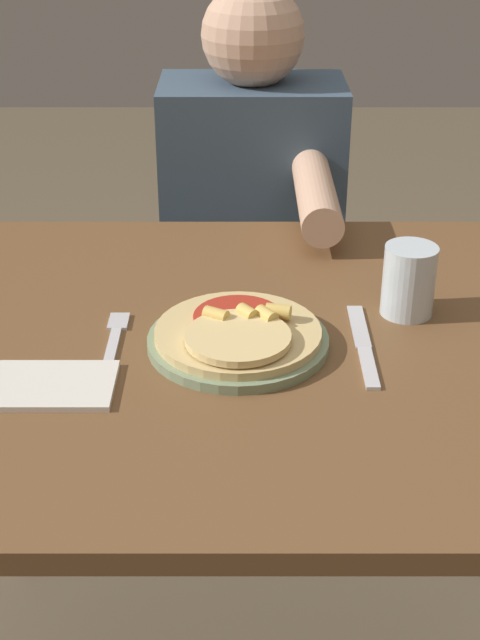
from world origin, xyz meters
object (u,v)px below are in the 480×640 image
(dining_table, at_px, (272,410))
(plate, at_px, (240,341))
(fork, at_px, (116,340))
(drinking_glass, at_px, (411,281))
(person_diner, at_px, (255,223))
(knife, at_px, (366,346))
(pizza, at_px, (241,332))

(dining_table, relative_size, plate, 4.46)
(fork, bearing_deg, plate, -4.12)
(drinking_glass, height_order, person_diner, person_diner)
(knife, distance_m, drinking_glass, 0.13)
(dining_table, xyz_separation_m, plate, (-0.05, -0.02, 0.13))
(knife, bearing_deg, plate, 178.20)
(plate, xyz_separation_m, pizza, (0.00, -0.01, 0.02))
(fork, bearing_deg, knife, -2.96)
(plate, distance_m, fork, 0.17)
(person_diner, bearing_deg, plate, -92.49)
(knife, distance_m, person_diner, 0.71)
(drinking_glass, bearing_deg, plate, -158.58)
(plate, height_order, fork, plate)
(plate, distance_m, pizza, 0.02)
(dining_table, distance_m, person_diner, 0.66)
(pizza, xyz_separation_m, person_diner, (0.03, 0.69, -0.13))
(fork, height_order, knife, same)
(fork, xyz_separation_m, drinking_glass, (0.41, 0.08, 0.05))
(fork, relative_size, drinking_glass, 1.68)
(dining_table, relative_size, pizza, 4.87)
(dining_table, height_order, fork, fork)
(plate, bearing_deg, knife, -1.80)
(dining_table, height_order, plate, plate)
(drinking_glass, bearing_deg, person_diner, 110.11)
(pizza, distance_m, fork, 0.17)
(plate, height_order, person_diner, person_diner)
(fork, bearing_deg, pizza, -5.76)
(fork, relative_size, person_diner, 0.15)
(drinking_glass, relative_size, person_diner, 0.09)
(plate, bearing_deg, pizza, -78.10)
(dining_table, xyz_separation_m, pizza, (-0.05, -0.03, 0.15))
(person_diner, bearing_deg, dining_table, -88.54)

